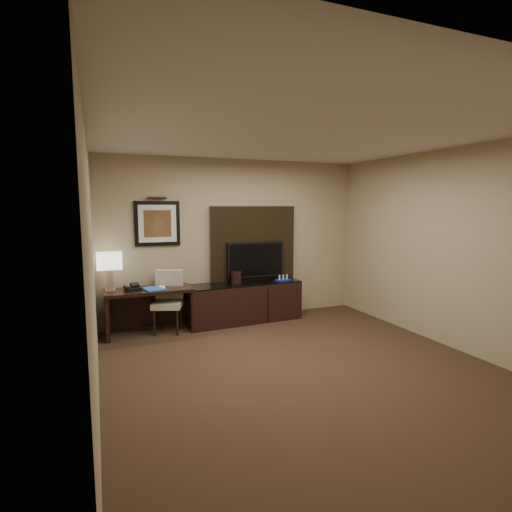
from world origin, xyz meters
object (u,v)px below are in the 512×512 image
table_lamp (110,272)px  minibar_tray (283,278)px  tv (255,259)px  desk (150,311)px  desk_phone (133,287)px  credenza (244,302)px  ice_bucket (236,277)px  desk_chair (168,304)px

table_lamp → minibar_tray: (2.78, -0.09, -0.26)m
tv → minibar_tray: tv is taller
desk → table_lamp: (-0.54, 0.08, 0.62)m
desk_phone → credenza: bearing=-12.9°
credenza → desk_phone: size_ratio=9.14×
desk_phone → ice_bucket: size_ratio=1.09×
tv → desk_phone: tv is taller
tv → desk_phone: (-2.03, -0.23, -0.28)m
tv → desk_phone: size_ratio=4.79×
desk_phone → table_lamp: bearing=142.7°
tv → minibar_tray: size_ratio=3.83×
ice_bucket → minibar_tray: 0.83m
tv → desk_phone: 2.07m
credenza → desk_chair: 1.29m
credenza → table_lamp: size_ratio=3.39×
tv → table_lamp: 2.34m
ice_bucket → minibar_tray: size_ratio=0.74×
desk_chair → desk_phone: (-0.50, 0.01, 0.29)m
table_lamp → ice_bucket: bearing=-0.3°
desk_phone → ice_bucket: ice_bucket is taller
desk → ice_bucket: (1.41, 0.07, 0.41)m
desk_chair → table_lamp: (-0.80, 0.13, 0.52)m
credenza → desk: bearing=179.3°
desk_phone → minibar_tray: 2.47m
minibar_tray → credenza: bearing=175.1°
credenza → table_lamp: bearing=176.6°
desk_phone → minibar_tray: (2.47, 0.03, -0.03)m
ice_bucket → minibar_tray: bearing=-5.6°
desk_chair → ice_bucket: bearing=26.9°
desk_chair → minibar_tray: (1.97, 0.04, 0.26)m
ice_bucket → desk_phone: bearing=-176.1°
minibar_tray → tv: bearing=155.4°
minibar_tray → desk_phone: bearing=-179.3°
tv → ice_bucket: (-0.39, -0.12, -0.27)m
credenza → table_lamp: 2.18m
desk → desk_chair: 0.29m
minibar_tray → table_lamp: bearing=178.2°
credenza → table_lamp: (-2.09, 0.03, 0.64)m
table_lamp → minibar_tray: 2.79m
table_lamp → minibar_tray: size_ratio=2.16×
tv → table_lamp: tv is taller
table_lamp → desk_phone: (0.31, -0.12, -0.23)m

